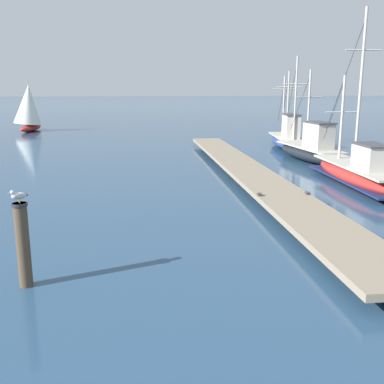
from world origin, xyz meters
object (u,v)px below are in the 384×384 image
fishing_boat_0 (359,172)px  perched_seagull (19,195)px  fishing_boat_3 (288,138)px  fishing_boat_1 (311,149)px  distant_sailboat (28,108)px  mooring_piling (23,244)px

fishing_boat_0 → perched_seagull: bearing=-144.2°
fishing_boat_3 → perched_seagull: (-12.15, -19.39, 1.20)m
fishing_boat_3 → fishing_boat_1: bearing=-96.3°
fishing_boat_1 → perched_seagull: (-11.57, -14.13, 1.20)m
fishing_boat_3 → distant_sailboat: 23.63m
mooring_piling → perched_seagull: bearing=31.0°
fishing_boat_1 → distant_sailboat: (-18.34, 19.34, 1.44)m
fishing_boat_1 → perched_seagull: size_ratio=18.10×
fishing_boat_0 → perched_seagull: 13.78m
fishing_boat_1 → mooring_piling: size_ratio=3.70×
fishing_boat_3 → mooring_piling: size_ratio=4.24×
mooring_piling → distant_sailboat: distant_sailboat is taller
fishing_boat_0 → perched_seagull: (-11.12, -8.03, 1.30)m
perched_seagull → fishing_boat_1: bearing=50.7°
fishing_boat_3 → distant_sailboat: bearing=143.3°
mooring_piling → perched_seagull: (0.00, 0.00, 0.96)m
fishing_boat_0 → perched_seagull: size_ratio=20.47×
perched_seagull → fishing_boat_3: bearing=57.9°
fishing_boat_0 → distant_sailboat: (-17.89, 25.44, 1.54)m
mooring_piling → perched_seagull: perched_seagull is taller
distant_sailboat → fishing_boat_3: bearing=-36.7°
perched_seagull → distant_sailboat: size_ratio=0.07×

